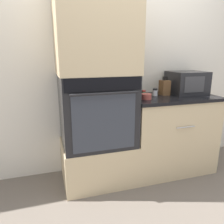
# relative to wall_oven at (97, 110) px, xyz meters

# --- Properties ---
(ground_plane) EXTENTS (12.00, 12.00, 0.00)m
(ground_plane) POSITION_rel_wall_oven_xyz_m (0.38, -0.30, -0.82)
(ground_plane) COLOR #6B6056
(wall_back) EXTENTS (8.00, 0.05, 2.50)m
(wall_back) POSITION_rel_wall_oven_xyz_m (0.38, 0.33, 0.43)
(wall_back) COLOR silver
(wall_back) RESTS_ON ground_plane
(oven_cabinet_base) EXTENTS (0.76, 0.60, 0.45)m
(oven_cabinet_base) POSITION_rel_wall_oven_xyz_m (0.00, 0.00, -0.59)
(oven_cabinet_base) COLOR beige
(oven_cabinet_base) RESTS_ON ground_plane
(wall_oven) EXTENTS (0.74, 0.64, 0.74)m
(wall_oven) POSITION_rel_wall_oven_xyz_m (0.00, 0.00, 0.00)
(wall_oven) COLOR black
(wall_oven) RESTS_ON oven_cabinet_base
(oven_cabinet_upper) EXTENTS (0.76, 0.60, 0.89)m
(oven_cabinet_upper) POSITION_rel_wall_oven_xyz_m (0.00, 0.00, 0.81)
(oven_cabinet_upper) COLOR beige
(oven_cabinet_upper) RESTS_ON wall_oven
(counter_unit) EXTENTS (1.02, 0.63, 0.92)m
(counter_unit) POSITION_rel_wall_oven_xyz_m (0.88, 0.00, -0.36)
(counter_unit) COLOR beige
(counter_unit) RESTS_ON ground_plane
(microwave) EXTENTS (0.42, 0.36, 0.27)m
(microwave) POSITION_rel_wall_oven_xyz_m (1.14, 0.09, 0.23)
(microwave) COLOR #232326
(microwave) RESTS_ON counter_unit
(knife_block) EXTENTS (0.09, 0.12, 0.22)m
(knife_block) POSITION_rel_wall_oven_xyz_m (0.83, 0.08, 0.19)
(knife_block) COLOR brown
(knife_block) RESTS_ON counter_unit
(bowl) EXTENTS (0.11, 0.11, 0.06)m
(bowl) POSITION_rel_wall_oven_xyz_m (0.52, -0.09, 0.13)
(bowl) COLOR #B24C42
(bowl) RESTS_ON counter_unit
(condiment_jar_near) EXTENTS (0.06, 0.06, 0.08)m
(condiment_jar_near) POSITION_rel_wall_oven_xyz_m (0.70, 0.07, 0.14)
(condiment_jar_near) COLOR silver
(condiment_jar_near) RESTS_ON counter_unit
(condiment_jar_mid) EXTENTS (0.04, 0.04, 0.09)m
(condiment_jar_mid) POSITION_rel_wall_oven_xyz_m (0.48, 0.19, 0.15)
(condiment_jar_mid) COLOR #427047
(condiment_jar_mid) RESTS_ON counter_unit
(condiment_jar_far) EXTENTS (0.05, 0.05, 0.07)m
(condiment_jar_far) POSITION_rel_wall_oven_xyz_m (0.56, 0.06, 0.14)
(condiment_jar_far) COLOR #427047
(condiment_jar_far) RESTS_ON counter_unit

